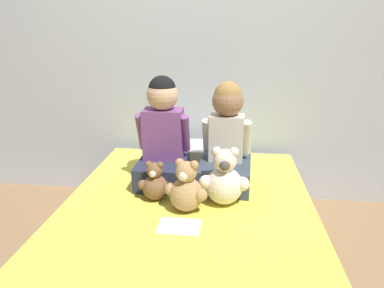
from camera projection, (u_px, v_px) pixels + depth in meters
The scene contains 10 objects.
ground_plane at pixel (187, 275), 1.98m from camera, with size 14.00×14.00×0.00m, color #93704C.
wall_behind_bed at pixel (203, 42), 2.57m from camera, with size 8.00×0.06×2.50m.
bed at pixel (186, 244), 1.91m from camera, with size 1.41×1.88×0.42m.
child_on_left at pixel (163, 138), 2.11m from camera, with size 0.33×0.37×0.66m.
child_on_right at pixel (226, 143), 2.08m from camera, with size 0.33×0.39×0.64m.
teddy_bear_held_by_left_child at pixel (155, 184), 1.93m from camera, with size 0.19×0.15×0.23m.
teddy_bear_held_by_right_child at pixel (224, 180), 1.88m from camera, with size 0.28×0.21×0.33m.
teddy_bear_between_children at pixel (187, 189), 1.81m from camera, with size 0.23×0.18×0.29m.
pillow_at_headboard at pixel (199, 152), 2.54m from camera, with size 0.51×0.30×0.11m.
sign_card at pixel (179, 226), 1.69m from camera, with size 0.21×0.15×0.00m.
Camera 1 is at (0.21, -1.61, 1.36)m, focal length 32.00 mm.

